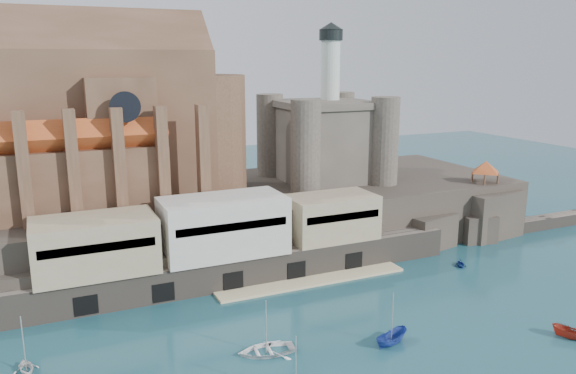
{
  "coord_description": "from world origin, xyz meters",
  "views": [
    {
      "loc": [
        -33.76,
        -52.42,
        32.65
      ],
      "look_at": [
        4.25,
        32.0,
        11.45
      ],
      "focal_mm": 35.0,
      "sensor_mm": 36.0,
      "label": 1
    }
  ],
  "objects_px": {
    "pavilion": "(486,168)",
    "boat_2": "(391,344)",
    "castle_keep": "(325,136)",
    "church": "(102,126)"
  },
  "relations": [
    {
      "from": "pavilion",
      "to": "boat_2",
      "type": "height_order",
      "value": "pavilion"
    },
    {
      "from": "castle_keep",
      "to": "church",
      "type": "bearing_deg",
      "value": 178.89
    },
    {
      "from": "church",
      "to": "castle_keep",
      "type": "height_order",
      "value": "church"
    },
    {
      "from": "pavilion",
      "to": "boat_2",
      "type": "relative_size",
      "value": 1.31
    },
    {
      "from": "castle_keep",
      "to": "pavilion",
      "type": "distance_m",
      "value": 30.5
    },
    {
      "from": "castle_keep",
      "to": "pavilion",
      "type": "xyz_separation_m",
      "value": [
        25.92,
        -15.08,
        -5.59
      ]
    },
    {
      "from": "castle_keep",
      "to": "boat_2",
      "type": "relative_size",
      "value": 5.98
    },
    {
      "from": "church",
      "to": "pavilion",
      "type": "height_order",
      "value": "church"
    },
    {
      "from": "boat_2",
      "to": "castle_keep",
      "type": "bearing_deg",
      "value": -34.01
    },
    {
      "from": "church",
      "to": "boat_2",
      "type": "xyz_separation_m",
      "value": [
        26.09,
        -44.47,
        -22.13
      ]
    }
  ]
}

